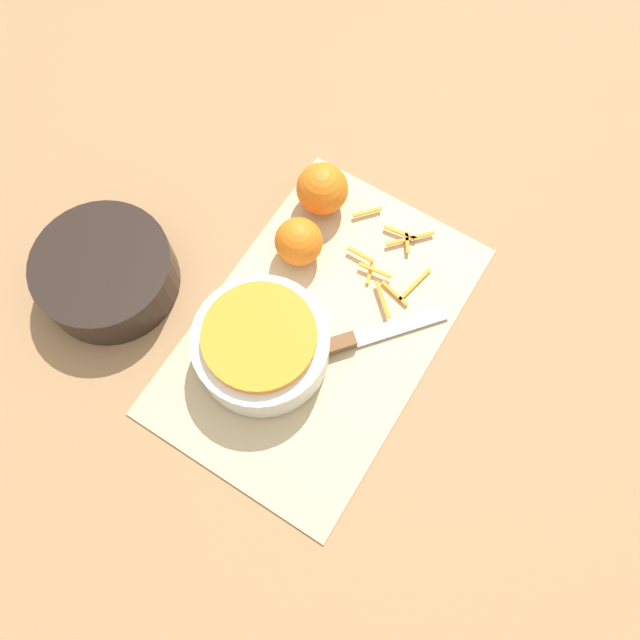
% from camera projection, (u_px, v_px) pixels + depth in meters
% --- Properties ---
extents(ground_plane, '(4.00, 4.00, 0.00)m').
position_uv_depth(ground_plane, '(320.00, 329.00, 0.87)').
color(ground_plane, '#9E754C').
extents(cutting_board, '(0.48, 0.31, 0.01)m').
position_uv_depth(cutting_board, '(320.00, 328.00, 0.87)').
color(cutting_board, '#CCB284').
rests_on(cutting_board, ground_plane).
extents(bowl_speckled, '(0.18, 0.18, 0.08)m').
position_uv_depth(bowl_speckled, '(261.00, 344.00, 0.82)').
color(bowl_speckled, silver).
rests_on(bowl_speckled, cutting_board).
extents(bowl_dark, '(0.19, 0.19, 0.07)m').
position_uv_depth(bowl_dark, '(107.00, 273.00, 0.86)').
color(bowl_dark, black).
rests_on(bowl_dark, ground_plane).
extents(knife, '(0.20, 0.17, 0.02)m').
position_uv_depth(knife, '(337.00, 345.00, 0.85)').
color(knife, brown).
rests_on(knife, cutting_board).
extents(orange_left, '(0.07, 0.07, 0.07)m').
position_uv_depth(orange_left, '(299.00, 242.00, 0.87)').
color(orange_left, orange).
rests_on(orange_left, cutting_board).
extents(orange_right, '(0.08, 0.08, 0.08)m').
position_uv_depth(orange_right, '(322.00, 189.00, 0.90)').
color(orange_right, orange).
rests_on(orange_right, cutting_board).
extents(peel_pile, '(0.16, 0.14, 0.01)m').
position_uv_depth(peel_pile, '(391.00, 261.00, 0.90)').
color(peel_pile, orange).
rests_on(peel_pile, cutting_board).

